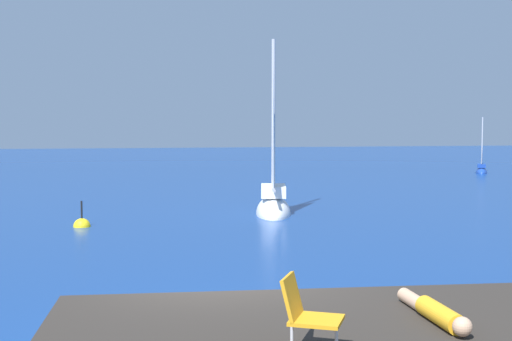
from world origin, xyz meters
TOP-DOWN VIEW (x-y plane):
  - ground_plane at (0.00, 0.00)m, footprint 160.00×160.00m
  - boulder_inland at (3.45, -0.60)m, footprint 1.70×1.68m
  - sailboat_near at (3.93, 14.54)m, footprint 1.98×3.93m
  - sailboat_far at (21.78, 31.97)m, footprint 1.65×2.25m
  - person_sunbather at (2.26, -2.96)m, footprint 0.24×1.76m
  - beach_chair at (0.45, -3.76)m, footprint 0.75×0.69m
  - marker_buoy at (-2.90, 12.52)m, footprint 0.56×0.56m

SIDE VIEW (x-z plane):
  - ground_plane at x=0.00m, z-range 0.00..0.00m
  - boulder_inland at x=3.45m, z-range -0.45..0.45m
  - marker_buoy at x=-2.90m, z-range -0.56..0.57m
  - sailboat_far at x=21.78m, z-range -1.83..2.27m
  - sailboat_near at x=3.93m, z-range -3.19..3.96m
  - person_sunbather at x=2.26m, z-range 1.04..1.29m
  - beach_chair at x=0.45m, z-range 1.09..1.89m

